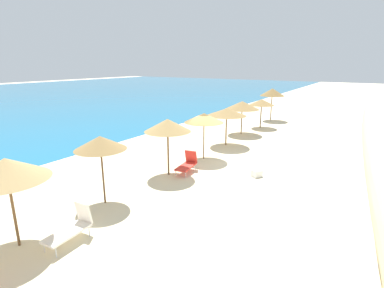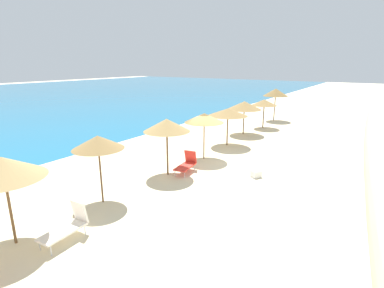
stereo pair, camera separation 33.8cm
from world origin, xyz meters
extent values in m
plane|color=beige|center=(0.00, 0.00, 0.00)|extent=(160.00, 160.00, 0.00)
cylinder|color=brown|center=(-10.15, 1.17, 1.14)|extent=(0.08, 0.08, 2.27)
cone|color=tan|center=(-10.15, 1.17, 2.44)|extent=(2.31, 2.31, 0.63)
cylinder|color=brown|center=(-6.82, 1.15, 1.16)|extent=(0.07, 0.07, 2.33)
cone|color=olive|center=(-6.82, 1.15, 2.44)|extent=(1.94, 1.94, 0.51)
cylinder|color=brown|center=(-3.06, 0.84, 1.16)|extent=(0.09, 0.09, 2.32)
cone|color=#9E7F4C|center=(-3.06, 0.84, 2.47)|extent=(2.22, 2.22, 0.60)
cylinder|color=brown|center=(0.05, 0.65, 1.13)|extent=(0.07, 0.07, 2.26)
cone|color=olive|center=(0.05, 0.65, 2.37)|extent=(2.20, 2.20, 0.52)
cylinder|color=brown|center=(3.35, 0.84, 1.07)|extent=(0.09, 0.09, 2.13)
cone|color=olive|center=(3.35, 0.84, 2.23)|extent=(2.57, 2.57, 0.49)
cylinder|color=brown|center=(6.94, 1.26, 1.03)|extent=(0.09, 0.09, 2.06)
cone|color=olive|center=(6.94, 1.26, 2.21)|extent=(2.59, 2.59, 0.61)
cylinder|color=brown|center=(10.00, 0.82, 1.02)|extent=(0.09, 0.09, 2.04)
cone|color=olive|center=(10.00, 0.82, 2.14)|extent=(2.12, 2.12, 0.51)
cylinder|color=brown|center=(13.74, 1.12, 1.23)|extent=(0.09, 0.09, 2.46)
cone|color=olive|center=(13.74, 1.12, 2.66)|extent=(2.29, 2.29, 0.70)
cube|color=white|center=(-9.34, -0.03, 0.37)|extent=(1.46, 0.69, 0.07)
cube|color=white|center=(-8.66, 0.02, 0.74)|extent=(0.22, 0.61, 0.74)
cylinder|color=silver|center=(-9.96, 0.19, 0.17)|extent=(0.04, 0.04, 0.34)
cylinder|color=silver|center=(-9.92, -0.32, 0.17)|extent=(0.04, 0.04, 0.34)
cylinder|color=silver|center=(-8.75, 0.27, 0.17)|extent=(0.04, 0.04, 0.34)
cylinder|color=silver|center=(-8.71, -0.24, 0.17)|extent=(0.04, 0.04, 0.34)
cube|color=red|center=(-2.45, 0.23, 0.34)|extent=(1.45, 0.81, 0.07)
cube|color=red|center=(-1.81, 0.33, 0.68)|extent=(0.32, 0.65, 0.67)
cylinder|color=silver|center=(-3.06, 0.40, 0.15)|extent=(0.04, 0.04, 0.31)
cylinder|color=silver|center=(-2.98, -0.12, 0.15)|extent=(0.04, 0.04, 0.31)
cylinder|color=silver|center=(-1.91, 0.58, 0.15)|extent=(0.04, 0.04, 0.31)
cylinder|color=silver|center=(-1.83, 0.06, 0.15)|extent=(0.04, 0.04, 0.31)
cube|color=white|center=(-1.00, -2.92, 0.17)|extent=(0.57, 0.55, 0.33)
camera|label=1|loc=(-13.98, -7.37, 5.29)|focal=27.66mm
camera|label=2|loc=(-13.79, -7.65, 5.29)|focal=27.66mm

